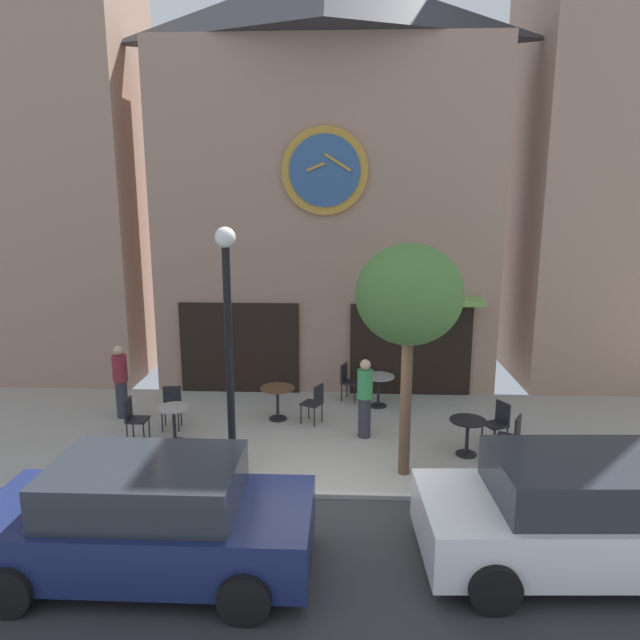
% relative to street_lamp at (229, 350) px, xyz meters
% --- Properties ---
extents(ground_plane, '(28.13, 10.51, 0.13)m').
position_rel_street_lamp_xyz_m(ground_plane, '(1.78, -1.04, -2.26)').
color(ground_plane, '#9E998E').
extents(clock_building, '(8.58, 3.33, 10.27)m').
position_rel_street_lamp_xyz_m(clock_building, '(1.55, 5.26, 3.05)').
color(clock_building, '#9E7A66').
rests_on(clock_building, ground_plane).
extents(neighbor_building_left, '(6.88, 3.33, 11.08)m').
position_rel_street_lamp_xyz_m(neighbor_building_left, '(-6.91, 5.88, 3.31)').
color(neighbor_building_left, '#9E7A66').
rests_on(neighbor_building_left, ground_plane).
extents(neighbor_building_right, '(5.18, 4.23, 14.40)m').
position_rel_street_lamp_xyz_m(neighbor_building_right, '(9.29, 6.33, 4.97)').
color(neighbor_building_right, '#9E7A66').
rests_on(neighbor_building_right, ground_plane).
extents(street_lamp, '(0.36, 0.36, 4.40)m').
position_rel_street_lamp_xyz_m(street_lamp, '(0.00, 0.00, 0.00)').
color(street_lamp, black).
rests_on(street_lamp, ground_plane).
extents(street_tree, '(1.83, 1.65, 4.15)m').
position_rel_street_lamp_xyz_m(street_tree, '(3.13, -0.12, 1.00)').
color(street_tree, brown).
rests_on(street_tree, ground_plane).
extents(cafe_table_center_right, '(0.66, 0.66, 0.76)m').
position_rel_street_lamp_xyz_m(cafe_table_center_right, '(-1.38, 1.01, -1.71)').
color(cafe_table_center_right, black).
rests_on(cafe_table_center_right, ground_plane).
extents(cafe_table_center, '(0.76, 0.76, 0.75)m').
position_rel_street_lamp_xyz_m(cafe_table_center, '(0.57, 2.34, -1.69)').
color(cafe_table_center, black).
rests_on(cafe_table_center, ground_plane).
extents(cafe_table_near_door, '(0.74, 0.74, 0.76)m').
position_rel_street_lamp_xyz_m(cafe_table_near_door, '(2.86, 3.25, -1.69)').
color(cafe_table_near_door, black).
rests_on(cafe_table_near_door, ground_plane).
extents(cafe_table_near_curb, '(0.69, 0.69, 0.72)m').
position_rel_street_lamp_xyz_m(cafe_table_near_curb, '(4.42, 0.69, -1.73)').
color(cafe_table_near_curb, black).
rests_on(cafe_table_near_curb, ground_plane).
extents(cafe_chair_curbside, '(0.40, 0.40, 0.90)m').
position_rel_street_lamp_xyz_m(cafe_chair_curbside, '(-2.23, 1.06, -1.70)').
color(cafe_chair_curbside, black).
rests_on(cafe_chair_curbside, ground_plane).
extents(cafe_chair_by_entrance, '(0.54, 0.54, 0.90)m').
position_rel_street_lamp_xyz_m(cafe_chair_by_entrance, '(5.13, 1.16, -1.70)').
color(cafe_chair_by_entrance, black).
rests_on(cafe_chair_by_entrance, ground_plane).
extents(cafe_chair_facing_street, '(0.54, 0.54, 0.90)m').
position_rel_street_lamp_xyz_m(cafe_chair_facing_street, '(1.41, 2.13, -1.70)').
color(cafe_chair_facing_street, black).
rests_on(cafe_chair_facing_street, ground_plane).
extents(cafe_chair_under_awning, '(0.52, 0.52, 0.90)m').
position_rel_street_lamp_xyz_m(cafe_chair_under_awning, '(2.13, 3.68, -1.70)').
color(cafe_chair_under_awning, black).
rests_on(cafe_chair_under_awning, ground_plane).
extents(cafe_chair_outer, '(0.44, 0.44, 0.90)m').
position_rel_street_lamp_xyz_m(cafe_chair_outer, '(-1.65, 1.77, -1.70)').
color(cafe_chair_outer, black).
rests_on(cafe_chair_outer, ground_plane).
extents(cafe_chair_near_lamp, '(0.54, 0.54, 0.90)m').
position_rel_street_lamp_xyz_m(cafe_chair_near_lamp, '(5.20, 0.46, -1.70)').
color(cafe_chair_near_lamp, black).
rests_on(cafe_chair_near_lamp, ground_plane).
extents(pedestrian_maroon, '(0.33, 0.33, 1.67)m').
position_rel_street_lamp_xyz_m(pedestrian_maroon, '(-2.96, 2.32, -1.37)').
color(pedestrian_maroon, '#2D2D38').
rests_on(pedestrian_maroon, ground_plane).
extents(pedestrian_green, '(0.42, 0.42, 1.67)m').
position_rel_street_lamp_xyz_m(pedestrian_green, '(2.47, 1.46, -1.37)').
color(pedestrian_green, '#2D2D38').
rests_on(pedestrian_green, ground_plane).
extents(parked_car_navy, '(4.30, 2.02, 1.55)m').
position_rel_street_lamp_xyz_m(parked_car_navy, '(-0.51, -3.05, -1.47)').
color(parked_car_navy, navy).
rests_on(parked_car_navy, ground_plane).
extents(parked_car_white, '(4.37, 2.17, 1.55)m').
position_rel_street_lamp_xyz_m(parked_car_white, '(5.24, -2.69, -1.47)').
color(parked_car_white, white).
rests_on(parked_car_white, ground_plane).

